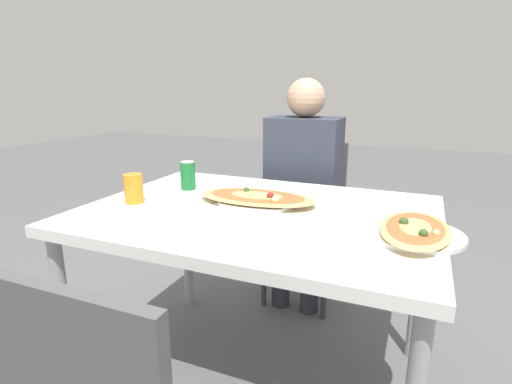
# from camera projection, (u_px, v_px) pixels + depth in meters

# --- Properties ---
(ground_plane) EXTENTS (14.00, 14.00, 0.00)m
(ground_plane) POSITION_uv_depth(u_px,v_px,m) (258.00, 379.00, 1.69)
(ground_plane) COLOR #59595B
(dining_table) EXTENTS (1.29, 0.94, 0.75)m
(dining_table) POSITION_uv_depth(u_px,v_px,m) (258.00, 227.00, 1.52)
(dining_table) COLOR white
(dining_table) RESTS_ON ground_plane
(chair_far_seated) EXTENTS (0.40, 0.40, 0.89)m
(chair_far_seated) POSITION_uv_depth(u_px,v_px,m) (307.00, 211.00, 2.28)
(chair_far_seated) COLOR #4C4C4C
(chair_far_seated) RESTS_ON ground_plane
(person_seated) EXTENTS (0.37, 0.27, 1.24)m
(person_seated) POSITION_uv_depth(u_px,v_px,m) (303.00, 178.00, 2.12)
(person_seated) COLOR #2D2D38
(person_seated) RESTS_ON ground_plane
(pizza_main) EXTENTS (0.48, 0.31, 0.05)m
(pizza_main) POSITION_uv_depth(u_px,v_px,m) (257.00, 198.00, 1.57)
(pizza_main) COLOR white
(pizza_main) RESTS_ON dining_table
(soda_can) EXTENTS (0.07, 0.07, 0.12)m
(soda_can) POSITION_uv_depth(u_px,v_px,m) (188.00, 175.00, 1.77)
(soda_can) COLOR #197233
(soda_can) RESTS_ON dining_table
(drink_glass) EXTENTS (0.07, 0.07, 0.11)m
(drink_glass) POSITION_uv_depth(u_px,v_px,m) (134.00, 189.00, 1.57)
(drink_glass) COLOR orange
(drink_glass) RESTS_ON dining_table
(pizza_second) EXTENTS (0.29, 0.37, 0.05)m
(pizza_second) POSITION_uv_depth(u_px,v_px,m) (415.00, 231.00, 1.22)
(pizza_second) COLOR white
(pizza_second) RESTS_ON dining_table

